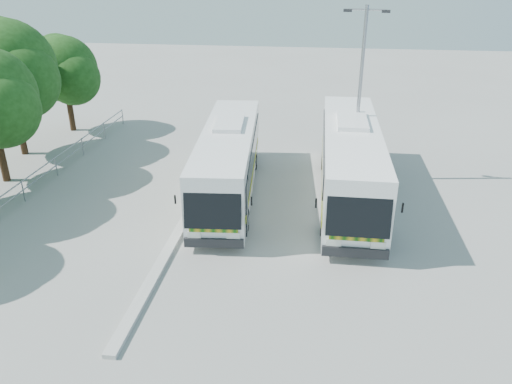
# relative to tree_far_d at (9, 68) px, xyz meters

# --- Properties ---
(ground) EXTENTS (100.00, 100.00, 0.00)m
(ground) POSITION_rel_tree_far_d_xyz_m (13.31, -8.80, -4.82)
(ground) COLOR gray
(ground) RESTS_ON ground
(kerb_divider) EXTENTS (0.40, 16.00, 0.15)m
(kerb_divider) POSITION_rel_tree_far_d_xyz_m (11.01, -6.80, -4.74)
(kerb_divider) COLOR #B2B2AD
(kerb_divider) RESTS_ON ground
(railing) EXTENTS (0.06, 22.00, 1.00)m
(railing) POSITION_rel_tree_far_d_xyz_m (3.31, -4.80, -4.08)
(railing) COLOR gray
(railing) RESTS_ON ground
(tree_far_d) EXTENTS (5.62, 5.30, 7.33)m
(tree_far_d) POSITION_rel_tree_far_d_xyz_m (0.00, 0.00, 0.00)
(tree_far_d) COLOR #382314
(tree_far_d) RESTS_ON ground
(tree_far_e) EXTENTS (4.54, 4.28, 5.92)m
(tree_far_e) POSITION_rel_tree_far_d_xyz_m (0.68, 4.50, -0.93)
(tree_far_e) COLOR #382314
(tree_far_e) RESTS_ON ground
(coach_main) EXTENTS (3.09, 11.12, 3.05)m
(coach_main) POSITION_rel_tree_far_d_xyz_m (12.31, -3.75, -3.15)
(coach_main) COLOR white
(coach_main) RESTS_ON ground
(coach_adjacent) EXTENTS (2.54, 11.74, 3.25)m
(coach_adjacent) POSITION_rel_tree_far_d_xyz_m (17.80, -3.42, -3.03)
(coach_adjacent) COLOR white
(coach_adjacent) RESTS_ON ground
(lamppost) EXTENTS (2.00, 0.49, 8.19)m
(lamppost) POSITION_rel_tree_far_d_xyz_m (18.11, -1.30, -0.30)
(lamppost) COLOR gray
(lamppost) RESTS_ON ground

